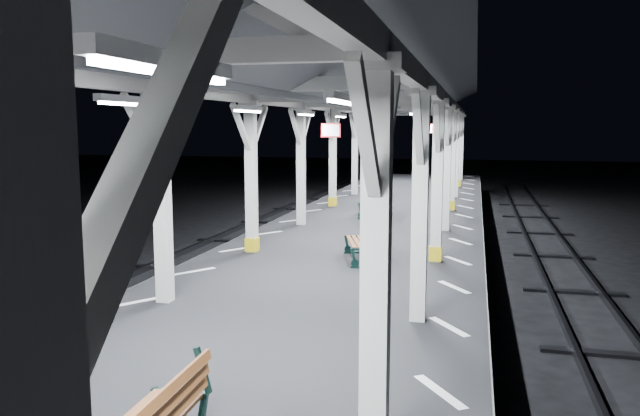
% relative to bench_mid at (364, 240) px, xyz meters
% --- Properties ---
extents(ground, '(120.00, 120.00, 0.00)m').
position_rel_bench_mid_xyz_m(ground, '(-0.54, -1.77, -1.43)').
color(ground, black).
rests_on(ground, ground).
extents(platform, '(6.00, 50.00, 1.00)m').
position_rel_bench_mid_xyz_m(platform, '(-0.54, -1.77, -0.93)').
color(platform, black).
rests_on(platform, ground).
extents(hazard_stripes_left, '(1.00, 48.00, 0.01)m').
position_rel_bench_mid_xyz_m(hazard_stripes_left, '(-2.99, -1.77, -0.42)').
color(hazard_stripes_left, silver).
rests_on(hazard_stripes_left, platform).
extents(hazard_stripes_right, '(1.00, 48.00, 0.01)m').
position_rel_bench_mid_xyz_m(hazard_stripes_right, '(1.91, -1.77, -0.42)').
color(hazard_stripes_right, silver).
rests_on(hazard_stripes_right, platform).
extents(track_left, '(2.20, 60.00, 0.16)m').
position_rel_bench_mid_xyz_m(track_left, '(-5.54, -1.77, -1.35)').
color(track_left, '#2D2D33').
rests_on(track_left, ground).
extents(track_right, '(2.20, 60.00, 0.16)m').
position_rel_bench_mid_xyz_m(track_right, '(4.46, -1.77, -1.35)').
color(track_right, '#2D2D33').
rests_on(track_right, ground).
extents(canopy, '(5.40, 49.00, 4.65)m').
position_rel_bench_mid_xyz_m(canopy, '(-0.54, -1.79, 3.13)').
color(canopy, silver).
rests_on(canopy, platform).
extents(bench_mid, '(0.94, 1.56, 0.80)m').
position_rel_bench_mid_xyz_m(bench_mid, '(0.00, 0.00, 0.00)').
color(bench_mid, black).
rests_on(bench_mid, platform).
extents(bench_far, '(0.76, 1.87, 1.00)m').
position_rel_bench_mid_xyz_m(bench_far, '(-0.70, 6.46, 0.11)').
color(bench_far, black).
rests_on(bench_far, platform).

